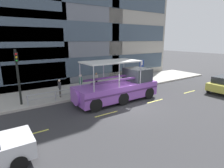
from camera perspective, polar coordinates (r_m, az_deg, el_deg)
The scene contains 12 objects.
ground_plane at distance 14.64m, azimuth 4.45°, elevation -6.17°, with size 120.00×120.00×0.00m, color #333335.
sidewalk at distance 19.09m, azimuth -6.11°, elevation -1.16°, with size 32.00×4.80×0.18m, color #A8A59E.
curb_edge at distance 17.02m, azimuth -2.11°, elevation -2.95°, with size 32.00×0.18×0.18m, color #B2ADA3.
lane_centreline at distance 14.04m, azimuth 6.59°, elevation -7.10°, with size 25.80×0.12×0.01m.
curb_guardrail at distance 16.94m, azimuth -3.83°, elevation -0.83°, with size 12.51×0.09×0.80m.
traffic_light_pole at distance 14.92m, azimuth -27.32°, elevation 3.35°, with size 0.24×0.46×4.13m.
parking_sign at distance 20.39m, azimuth 9.14°, elevation 5.08°, with size 0.60×0.12×2.62m.
duck_tour_boat at distance 15.33m, azimuth 2.83°, elevation -0.98°, with size 8.71×2.58×3.34m.
pedestrian_near_bow at distance 20.35m, azimuth 3.74°, elevation 3.05°, with size 0.49×0.23×1.70m.
pedestrian_mid_left at distance 18.32m, azimuth -4.90°, elevation 1.59°, with size 0.44×0.25×1.58m.
pedestrian_mid_right at distance 16.66m, azimuth -9.78°, elevation 0.63°, with size 0.34×0.45×1.78m.
pedestrian_near_stern at distance 16.03m, azimuth -16.01°, elevation -0.74°, with size 0.21×0.45×1.55m.
Camera 1 is at (-8.67, -10.69, 4.99)m, focal length 29.34 mm.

